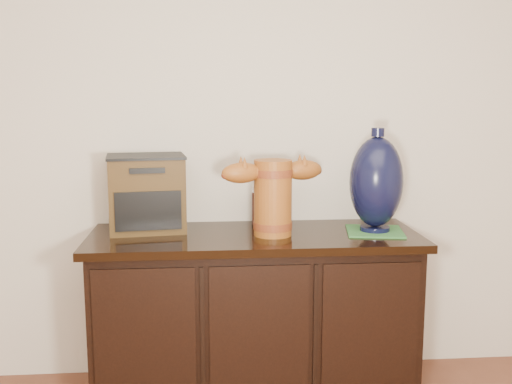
{
  "coord_description": "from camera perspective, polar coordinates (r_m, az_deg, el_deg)",
  "views": [
    {
      "loc": [
        -0.21,
        -0.35,
        1.36
      ],
      "look_at": [
        0.0,
        2.18,
        0.95
      ],
      "focal_mm": 42.0,
      "sensor_mm": 36.0,
      "label": 1
    }
  ],
  "objects": [
    {
      "name": "sideboard",
      "position": [
        2.77,
        -0.15,
        -11.45
      ],
      "size": [
        1.46,
        0.56,
        0.75
      ],
      "color": "black",
      "rests_on": "ground"
    },
    {
      "name": "terracotta_vessel",
      "position": [
        2.6,
        1.62,
        -0.1
      ],
      "size": [
        0.47,
        0.21,
        0.33
      ],
      "rotation": [
        0.0,
        0.0,
        0.27
      ],
      "color": "#9D561C",
      "rests_on": "sideboard"
    },
    {
      "name": "tv_radio",
      "position": [
        2.74,
        -10.36,
        -0.09
      ],
      "size": [
        0.37,
        0.32,
        0.34
      ],
      "rotation": [
        0.0,
        0.0,
        0.13
      ],
      "color": "#3F2A0F",
      "rests_on": "sideboard"
    },
    {
      "name": "green_mat",
      "position": [
        2.74,
        11.23,
        -3.68
      ],
      "size": [
        0.28,
        0.28,
        0.01
      ],
      "primitive_type": "cube",
      "rotation": [
        0.0,
        0.0,
        -0.17
      ],
      "color": "#306C32",
      "rests_on": "sideboard"
    },
    {
      "name": "lamp_base",
      "position": [
        2.7,
        11.38,
        0.91
      ],
      "size": [
        0.27,
        0.27,
        0.46
      ],
      "rotation": [
        0.0,
        0.0,
        -0.17
      ],
      "color": "black",
      "rests_on": "green_mat"
    },
    {
      "name": "spray_can",
      "position": [
        2.84,
        0.23,
        -1.35
      ],
      "size": [
        0.06,
        0.06,
        0.18
      ],
      "color": "#5D1D0F",
      "rests_on": "sideboard"
    }
  ]
}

